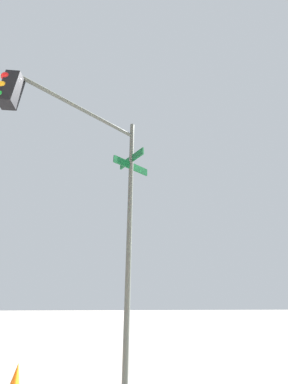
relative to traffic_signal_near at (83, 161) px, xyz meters
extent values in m
cylinder|color=#474C47|center=(-1.08, -0.77, -1.33)|extent=(0.12, 0.12, 6.28)
cylinder|color=#474C47|center=(0.15, 0.10, 1.41)|extent=(2.50, 1.83, 0.09)
cube|color=black|center=(1.37, 0.98, 0.96)|extent=(0.28, 0.28, 0.80)
sphere|color=red|center=(1.49, 1.07, 1.21)|extent=(0.18, 0.18, 0.18)
sphere|color=orange|center=(1.49, 1.07, 0.96)|extent=(0.18, 0.18, 0.18)
cube|color=#0F5128|center=(-1.08, -0.77, 0.42)|extent=(0.92, 0.67, 0.20)
cube|color=#0F5128|center=(-1.08, -0.77, 0.64)|extent=(0.61, 0.84, 0.20)
camera|label=1|loc=(-0.99, 4.43, -2.84)|focal=21.53mm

